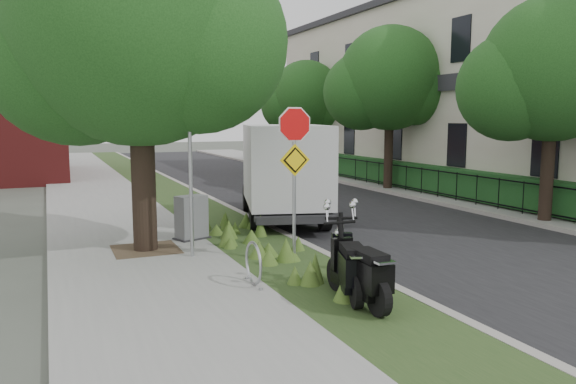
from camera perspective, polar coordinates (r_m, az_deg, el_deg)
name	(u,v)px	position (r m, az deg, el deg)	size (l,w,h in m)	color
ground	(369,267)	(11.60, 8.23, -7.51)	(120.00, 120.00, 0.00)	#4C5147
sidewalk_near	(103,206)	(19.82, -18.26, -1.36)	(3.50, 60.00, 0.12)	gray
verge	(184,201)	(20.23, -10.48, -0.93)	(2.00, 60.00, 0.12)	#29441D
kerb_near	(212,199)	(20.47, -7.75, -0.76)	(0.20, 60.00, 0.13)	#9E9991
road	(300,196)	(21.67, 1.20, -0.39)	(7.00, 60.00, 0.01)	black
kerb_far	(377,190)	(23.31, 9.05, 0.23)	(0.20, 60.00, 0.13)	#9E9991
footpath_far	(412,188)	(24.26, 12.45, 0.42)	(3.20, 60.00, 0.12)	gray
street_tree_main	(134,31)	(12.65, -15.37, 15.49)	(6.21, 5.54, 7.66)	black
bare_post	(190,161)	(11.68, -9.90, 3.13)	(0.08, 0.08, 4.00)	#A5A8AD
bike_hoop	(254,263)	(9.81, -3.52, -7.24)	(0.06, 0.78, 0.77)	#A5A8AD
sign_assembly	(295,152)	(11.09, 0.67, 4.08)	(0.94, 0.08, 3.22)	#A5A8AD
fence_far	(392,174)	(23.63, 10.52, 1.77)	(0.04, 24.00, 1.00)	black
hedge_far	(406,174)	(24.02, 11.91, 1.83)	(1.00, 24.00, 1.10)	#1A4619
terrace_houses	(477,91)	(26.17, 18.66, 9.70)	(7.40, 26.40, 8.20)	beige
far_tree_a	(550,76)	(17.32, 25.08, 10.60)	(4.60, 4.10, 6.22)	black
far_tree_b	(388,84)	(23.45, 10.13, 10.78)	(4.83, 4.31, 6.56)	black
far_tree_c	(305,100)	(30.43, 1.72, 9.34)	(4.37, 3.89, 5.93)	black
scooter_near	(363,279)	(8.74, 7.67, -8.71)	(0.41, 1.90, 0.91)	black
scooter_far	(350,272)	(9.08, 6.35, -8.07)	(0.77, 1.85, 0.90)	black
box_truck	(283,169)	(16.07, -0.47, 2.40)	(3.38, 5.62, 2.39)	#262628
utility_cabinet	(191,218)	(13.60, -9.78, -2.64)	(0.91, 0.76, 1.04)	#262628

